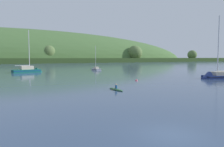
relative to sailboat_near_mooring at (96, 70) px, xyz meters
name	(u,v)px	position (x,y,z in m)	size (l,w,h in m)	color
ground	(172,136)	(-16.54, -65.32, -0.23)	(1400.00, 1400.00, 0.00)	#384C6B
far_shoreline_hill	(22,62)	(-26.33, 149.34, -0.06)	(514.73, 135.17, 65.08)	#314A21
sailboat_near_mooring	(96,70)	(0.00, 0.00, 0.00)	(2.00, 6.33, 9.81)	#ADB2BC
sailboat_midwater_white	(29,71)	(-23.13, -3.42, 0.14)	(9.69, 5.37, 14.48)	#0F564C
sailboat_far_left	(216,77)	(14.98, -40.68, 0.05)	(9.37, 4.97, 15.28)	navy
canoe_with_paddler	(116,89)	(-12.42, -47.51, -0.12)	(1.50, 3.68, 1.02)	#33663D
mooring_buoy_midchannel	(137,81)	(-3.60, -37.67, -0.23)	(0.56, 0.56, 0.64)	#E06675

